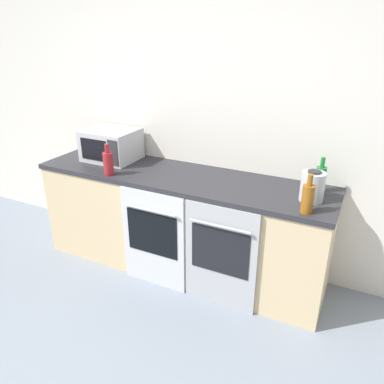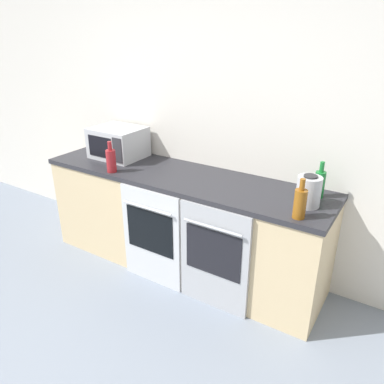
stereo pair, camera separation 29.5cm
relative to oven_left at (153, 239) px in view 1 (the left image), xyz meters
name	(u,v)px [view 1 (the left image)]	position (x,y,z in m)	size (l,w,h in m)	color
wall_back	(199,118)	(0.08, 0.69, 0.87)	(10.00, 0.06, 2.60)	silver
counter_back	(181,222)	(0.08, 0.34, 0.01)	(2.54, 0.66, 0.89)	#D1B789
oven_left	(153,239)	(0.00, 0.00, 0.00)	(0.57, 0.06, 0.85)	silver
oven_right	(220,257)	(0.59, 0.00, 0.00)	(0.57, 0.06, 0.85)	#A8AAAF
microwave	(111,145)	(-0.68, 0.42, 0.60)	(0.46, 0.40, 0.28)	#B7BABF
bottle_amber	(308,198)	(1.15, 0.09, 0.56)	(0.08, 0.08, 0.27)	#8C5114
bottle_red	(108,163)	(-0.46, 0.08, 0.56)	(0.08, 0.08, 0.26)	maroon
bottle_green	(320,178)	(1.17, 0.49, 0.56)	(0.07, 0.07, 0.27)	#19722D
kettle	(312,186)	(1.14, 0.30, 0.57)	(0.17, 0.17, 0.22)	#B7BABF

